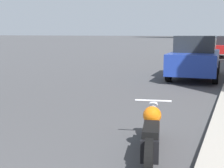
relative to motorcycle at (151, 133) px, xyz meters
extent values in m
cylinder|color=black|center=(-0.19, 0.80, -0.07)|extent=(0.23, 0.58, 0.57)
cylinder|color=black|center=(0.21, -0.87, -0.07)|extent=(0.23, 0.58, 0.57)
cube|color=black|center=(0.01, -0.03, -0.04)|extent=(0.53, 1.33, 0.31)
sphere|color=orange|center=(-0.05, 0.22, 0.22)|extent=(0.29, 0.29, 0.29)
cube|color=black|center=(0.07, -0.31, 0.16)|extent=(0.35, 0.63, 0.10)
sphere|color=silver|center=(-0.20, 0.83, 0.24)|extent=(0.16, 0.16, 0.16)
cylinder|color=silver|center=(-0.17, 0.71, 0.34)|extent=(0.61, 0.18, 0.04)
cube|color=#1E3899|center=(-0.54, 8.88, 0.34)|extent=(2.02, 4.67, 0.79)
cube|color=#23282D|center=(-0.54, 8.88, 1.06)|extent=(1.64, 2.27, 0.65)
cylinder|color=black|center=(-1.47, 10.26, -0.05)|extent=(0.23, 0.61, 0.60)
cylinder|color=black|center=(0.25, 10.34, -0.05)|extent=(0.23, 0.61, 0.60)
cylinder|color=black|center=(-1.34, 7.42, -0.05)|extent=(0.23, 0.61, 0.60)
cylinder|color=black|center=(0.38, 7.50, -0.05)|extent=(0.23, 0.61, 0.60)
cube|color=red|center=(-0.49, 21.11, 0.30)|extent=(1.81, 4.06, 0.61)
cube|color=#23282D|center=(-0.49, 21.11, 0.94)|extent=(1.51, 1.96, 0.66)
cylinder|color=black|center=(-1.34, 22.34, 0.00)|extent=(0.21, 0.71, 0.71)
cylinder|color=black|center=(-1.29, 19.85, 0.00)|extent=(0.21, 0.71, 0.71)
cylinder|color=black|center=(-1.24, 35.69, -0.04)|extent=(0.23, 0.64, 0.63)
cylinder|color=black|center=(-1.36, 32.90, -0.04)|extent=(0.23, 0.64, 0.63)
camera|label=1|loc=(1.17, -4.41, 1.50)|focal=50.00mm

